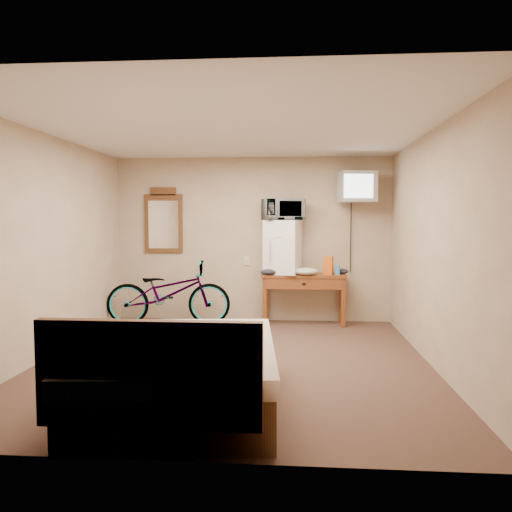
{
  "coord_description": "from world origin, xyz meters",
  "views": [
    {
      "loc": [
        0.65,
        -5.33,
        1.53
      ],
      "look_at": [
        0.2,
        0.51,
        1.12
      ],
      "focal_mm": 35.0,
      "sensor_mm": 36.0,
      "label": 1
    }
  ],
  "objects_px": {
    "bicycle": "(169,293)",
    "bed": "(180,372)",
    "mini_fridge": "(283,247)",
    "wall_mirror": "(164,221)",
    "blue_cup": "(338,270)",
    "crt_television": "(357,187)",
    "desk": "(304,283)",
    "microwave": "(283,209)"
  },
  "relations": [
    {
      "from": "desk",
      "to": "mini_fridge",
      "type": "distance_m",
      "value": 0.61
    },
    {
      "from": "mini_fridge",
      "to": "microwave",
      "type": "distance_m",
      "value": 0.56
    },
    {
      "from": "mini_fridge",
      "to": "wall_mirror",
      "type": "height_order",
      "value": "wall_mirror"
    },
    {
      "from": "desk",
      "to": "bed",
      "type": "xyz_separation_m",
      "value": [
        -1.06,
        -3.38,
        -0.32
      ]
    },
    {
      "from": "mini_fridge",
      "to": "bed",
      "type": "distance_m",
      "value": 3.6
    },
    {
      "from": "wall_mirror",
      "to": "microwave",
      "type": "bearing_deg",
      "value": -7.28
    },
    {
      "from": "desk",
      "to": "mini_fridge",
      "type": "height_order",
      "value": "mini_fridge"
    },
    {
      "from": "desk",
      "to": "microwave",
      "type": "xyz_separation_m",
      "value": [
        -0.31,
        0.03,
        1.08
      ]
    },
    {
      "from": "desk",
      "to": "microwave",
      "type": "bearing_deg",
      "value": 173.92
    },
    {
      "from": "microwave",
      "to": "bicycle",
      "type": "bearing_deg",
      "value": 169.29
    },
    {
      "from": "mini_fridge",
      "to": "wall_mirror",
      "type": "relative_size",
      "value": 0.79
    },
    {
      "from": "blue_cup",
      "to": "wall_mirror",
      "type": "xyz_separation_m",
      "value": [
        -2.65,
        0.29,
        0.72
      ]
    },
    {
      "from": "mini_fridge",
      "to": "wall_mirror",
      "type": "bearing_deg",
      "value": 172.71
    },
    {
      "from": "blue_cup",
      "to": "wall_mirror",
      "type": "height_order",
      "value": "wall_mirror"
    },
    {
      "from": "desk",
      "to": "bicycle",
      "type": "bearing_deg",
      "value": -175.16
    },
    {
      "from": "bicycle",
      "to": "microwave",
      "type": "bearing_deg",
      "value": -89.18
    },
    {
      "from": "desk",
      "to": "bed",
      "type": "height_order",
      "value": "bed"
    },
    {
      "from": "bicycle",
      "to": "bed",
      "type": "xyz_separation_m",
      "value": [
        0.92,
        -3.21,
        -0.18
      ]
    },
    {
      "from": "crt_television",
      "to": "bed",
      "type": "relative_size",
      "value": 0.29
    },
    {
      "from": "mini_fridge",
      "to": "bicycle",
      "type": "relative_size",
      "value": 0.44
    },
    {
      "from": "mini_fridge",
      "to": "bicycle",
      "type": "xyz_separation_m",
      "value": [
        -1.67,
        -0.2,
        -0.67
      ]
    },
    {
      "from": "bicycle",
      "to": "bed",
      "type": "distance_m",
      "value": 3.35
    },
    {
      "from": "microwave",
      "to": "crt_television",
      "type": "distance_m",
      "value": 1.11
    },
    {
      "from": "desk",
      "to": "wall_mirror",
      "type": "xyz_separation_m",
      "value": [
        -2.16,
        0.27,
        0.91
      ]
    },
    {
      "from": "wall_mirror",
      "to": "bicycle",
      "type": "distance_m",
      "value": 1.16
    },
    {
      "from": "crt_television",
      "to": "bicycle",
      "type": "bearing_deg",
      "value": -176.12
    },
    {
      "from": "microwave",
      "to": "wall_mirror",
      "type": "relative_size",
      "value": 0.57
    },
    {
      "from": "mini_fridge",
      "to": "crt_television",
      "type": "height_order",
      "value": "crt_television"
    },
    {
      "from": "crt_television",
      "to": "bed",
      "type": "height_order",
      "value": "crt_television"
    },
    {
      "from": "mini_fridge",
      "to": "bed",
      "type": "bearing_deg",
      "value": -102.46
    },
    {
      "from": "desk",
      "to": "crt_television",
      "type": "bearing_deg",
      "value": 1.36
    },
    {
      "from": "desk",
      "to": "bicycle",
      "type": "distance_m",
      "value": 2.0
    },
    {
      "from": "desk",
      "to": "bicycle",
      "type": "xyz_separation_m",
      "value": [
        -1.98,
        -0.17,
        -0.14
      ]
    },
    {
      "from": "mini_fridge",
      "to": "crt_television",
      "type": "xyz_separation_m",
      "value": [
        1.07,
        -0.01,
        0.87
      ]
    },
    {
      "from": "mini_fridge",
      "to": "bicycle",
      "type": "distance_m",
      "value": 1.81
    },
    {
      "from": "blue_cup",
      "to": "bicycle",
      "type": "xyz_separation_m",
      "value": [
        -2.48,
        -0.14,
        -0.34
      ]
    },
    {
      "from": "microwave",
      "to": "bed",
      "type": "distance_m",
      "value": 3.77
    },
    {
      "from": "wall_mirror",
      "to": "bicycle",
      "type": "height_order",
      "value": "wall_mirror"
    },
    {
      "from": "desk",
      "to": "mini_fridge",
      "type": "bearing_deg",
      "value": 173.96
    },
    {
      "from": "desk",
      "to": "mini_fridge",
      "type": "relative_size",
      "value": 1.56
    },
    {
      "from": "microwave",
      "to": "crt_television",
      "type": "relative_size",
      "value": 0.93
    },
    {
      "from": "blue_cup",
      "to": "mini_fridge",
      "type": "bearing_deg",
      "value": 175.98
    }
  ]
}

